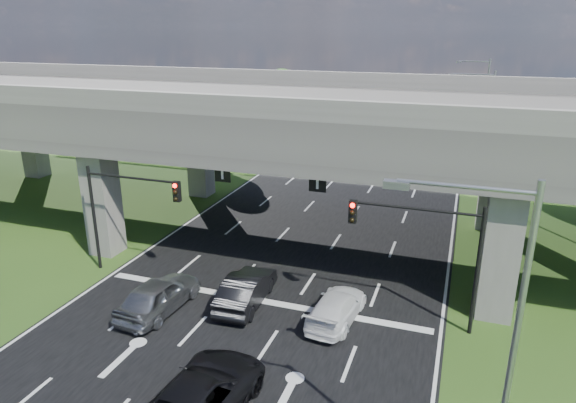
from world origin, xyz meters
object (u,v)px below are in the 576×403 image
Objects in this scene: signal_right at (427,241)px; car_white at (336,307)px; signal_left at (125,203)px; car_silver at (159,295)px; car_dark at (246,289)px; car_trailing at (200,396)px; streetlight_beyond at (481,100)px; streetlight_far at (483,127)px; streetlight_near at (496,346)px.

car_white is (-3.74, -0.94, -3.48)m from signal_right.
car_silver is at bearing -38.70° from signal_left.
car_trailing reaches higher than car_dark.
streetlight_beyond is 41.82m from car_silver.
streetlight_beyond is 2.15× the size of car_white.
car_dark is at bearing -148.23° from car_silver.
car_dark is (7.35, -0.94, -3.36)m from signal_left.
car_white is 8.20m from car_trailing.
streetlight_far is 2.06× the size of car_dark.
streetlight_near reaches higher than car_silver.
car_white is at bearing -99.23° from streetlight_beyond.
car_dark is at bearing -73.07° from car_trailing.
car_dark is (-10.57, -37.00, -5.02)m from streetlight_beyond.
car_dark is (-10.57, 9.00, -5.02)m from streetlight_near.
signal_left is 12.44m from car_white.
signal_right is at bearing -160.95° from car_white.
car_dark is 1.04× the size of car_white.
car_trailing is at bearing 136.45° from car_silver.
signal_left is (-15.65, 0.00, 0.00)m from signal_right.
car_silver is (-14.25, -39.00, -4.97)m from streetlight_beyond.
car_silver is at bearing -41.87° from car_trailing.
streetlight_far is (2.27, 20.06, 1.66)m from signal_right.
car_dark is (3.68, 2.00, -0.05)m from car_silver.
streetlight_beyond is (0.00, 46.00, 0.00)m from streetlight_near.
streetlight_beyond reaches higher than signal_right.
signal_left is 0.60× the size of streetlight_far.
car_trailing is at bearing -107.35° from streetlight_far.
signal_right is 11.38m from car_trailing.
signal_left is 8.14m from car_dark.
streetlight_near is at bearing 157.13° from car_silver.
streetlight_far is at bearing -102.37° from car_trailing.
car_trailing is (-8.95, -28.65, -4.98)m from streetlight_far.
signal_right is 0.60× the size of streetlight_near.
car_dark is at bearing -105.94° from streetlight_beyond.
car_silver reaches higher than car_white.
car_silver is at bearing -121.79° from streetlight_far.
streetlight_beyond is 38.81m from car_dark.
car_dark is at bearing 4.89° from car_white.
signal_left is at bearing -10.42° from car_dark.
signal_right is at bearing -176.63° from car_dark.
signal_right is 1.00× the size of car_trailing.
car_dark is (-10.57, -21.00, -5.02)m from streetlight_far.
car_white is (-6.01, 9.00, -5.14)m from streetlight_near.
streetlight_far is at bearing 90.00° from streetlight_near.
streetlight_beyond is at bearing -109.06° from car_dark.
streetlight_beyond is at bearing 63.57° from signal_left.
car_dark reaches higher than car_white.
streetlight_far is at bearing 83.53° from signal_right.
car_silver is 8.48m from car_white.
streetlight_beyond reaches higher than car_trailing.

